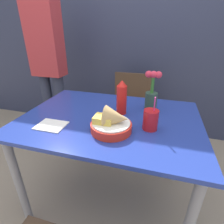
# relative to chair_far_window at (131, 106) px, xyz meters

# --- Properties ---
(ground_plane) EXTENTS (12.00, 12.00, 0.00)m
(ground_plane) POSITION_rel_chair_far_window_xyz_m (-0.00, -0.79, -0.50)
(ground_plane) COLOR gray
(wall_window) EXTENTS (7.00, 0.06, 2.60)m
(wall_window) POSITION_rel_chair_far_window_xyz_m (-0.00, 0.41, 0.80)
(wall_window) COLOR #2D334C
(wall_window) RESTS_ON ground_plane
(dining_table) EXTENTS (1.13, 0.82, 0.75)m
(dining_table) POSITION_rel_chair_far_window_xyz_m (-0.00, -0.79, 0.15)
(dining_table) COLOR #233893
(dining_table) RESTS_ON ground_plane
(chair_far_window) EXTENTS (0.40, 0.40, 0.84)m
(chair_far_window) POSITION_rel_chair_far_window_xyz_m (0.00, 0.00, 0.00)
(chair_far_window) COLOR #473323
(chair_far_window) RESTS_ON ground_plane
(food_basket) EXTENTS (0.23, 0.23, 0.15)m
(food_basket) POSITION_rel_chair_far_window_xyz_m (0.06, -0.95, 0.30)
(food_basket) COLOR red
(food_basket) RESTS_ON dining_table
(ketchup_bottle) EXTENTS (0.07, 0.07, 0.23)m
(ketchup_bottle) POSITION_rel_chair_far_window_xyz_m (0.06, -0.72, 0.36)
(ketchup_bottle) COLOR red
(ketchup_bottle) RESTS_ON dining_table
(drink_cup) EXTENTS (0.08, 0.08, 0.20)m
(drink_cup) POSITION_rel_chair_far_window_xyz_m (0.26, -0.87, 0.30)
(drink_cup) COLOR red
(drink_cup) RESTS_ON dining_table
(flower_vase) EXTENTS (0.11, 0.08, 0.27)m
(flower_vase) POSITION_rel_chair_far_window_xyz_m (0.24, -0.61, 0.36)
(flower_vase) COLOR #2D4738
(flower_vase) RESTS_ON dining_table
(napkin) EXTENTS (0.17, 0.13, 0.01)m
(napkin) POSITION_rel_chair_far_window_xyz_m (-0.30, -1.00, 0.25)
(napkin) COLOR white
(napkin) RESTS_ON dining_table
(person_standing) EXTENTS (0.32, 0.19, 1.71)m
(person_standing) POSITION_rel_chair_far_window_xyz_m (-0.84, -0.18, 0.49)
(person_standing) COLOR #2D3347
(person_standing) RESTS_ON ground_plane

